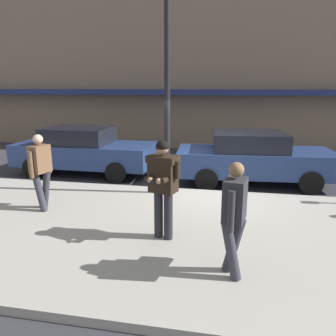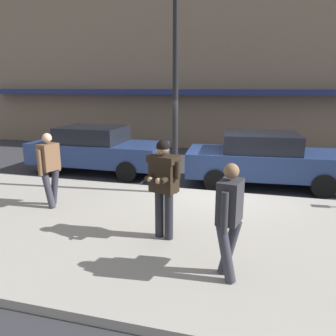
{
  "view_description": "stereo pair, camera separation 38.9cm",
  "coord_description": "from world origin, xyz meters",
  "px_view_note": "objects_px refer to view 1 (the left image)",
  "views": [
    {
      "loc": [
        0.46,
        -8.63,
        2.81
      ],
      "look_at": [
        -0.53,
        -3.37,
        1.49
      ],
      "focal_mm": 35.0,
      "sensor_mm": 36.0,
      "label": 1
    },
    {
      "loc": [
        0.84,
        -8.54,
        2.81
      ],
      "look_at": [
        -0.53,
        -3.37,
        1.49
      ],
      "focal_mm": 35.0,
      "sensor_mm": 36.0,
      "label": 2
    }
  ],
  "objects_px": {
    "parked_sedan_near": "(84,150)",
    "pedestrian_with_bag": "(235,213)",
    "parked_sedan_mid": "(253,158)",
    "street_lamp_post": "(167,73)",
    "man_texting_on_phone": "(163,179)",
    "pedestrian_dark_coat": "(40,168)"
  },
  "relations": [
    {
      "from": "parked_sedan_mid",
      "to": "pedestrian_dark_coat",
      "type": "bearing_deg",
      "value": -144.04
    },
    {
      "from": "parked_sedan_near",
      "to": "pedestrian_dark_coat",
      "type": "distance_m",
      "value": 3.71
    },
    {
      "from": "parked_sedan_mid",
      "to": "pedestrian_dark_coat",
      "type": "height_order",
      "value": "pedestrian_dark_coat"
    },
    {
      "from": "parked_sedan_near",
      "to": "street_lamp_post",
      "type": "xyz_separation_m",
      "value": [
        3.19,
        -1.97,
        2.35
      ]
    },
    {
      "from": "parked_sedan_near",
      "to": "pedestrian_with_bag",
      "type": "xyz_separation_m",
      "value": [
        4.83,
        -5.54,
        0.32
      ]
    },
    {
      "from": "parked_sedan_mid",
      "to": "pedestrian_with_bag",
      "type": "xyz_separation_m",
      "value": [
        -0.59,
        -5.35,
        0.32
      ]
    },
    {
      "from": "pedestrian_with_bag",
      "to": "pedestrian_dark_coat",
      "type": "distance_m",
      "value": 4.57
    },
    {
      "from": "parked_sedan_near",
      "to": "parked_sedan_mid",
      "type": "bearing_deg",
      "value": -2.02
    },
    {
      "from": "parked_sedan_mid",
      "to": "parked_sedan_near",
      "type": "bearing_deg",
      "value": 177.98
    },
    {
      "from": "parked_sedan_near",
      "to": "parked_sedan_mid",
      "type": "relative_size",
      "value": 0.98
    },
    {
      "from": "parked_sedan_mid",
      "to": "pedestrian_dark_coat",
      "type": "xyz_separation_m",
      "value": [
        -4.75,
        -3.44,
        0.32
      ]
    },
    {
      "from": "pedestrian_with_bag",
      "to": "pedestrian_dark_coat",
      "type": "bearing_deg",
      "value": 155.34
    },
    {
      "from": "pedestrian_with_bag",
      "to": "man_texting_on_phone",
      "type": "bearing_deg",
      "value": 141.12
    },
    {
      "from": "pedestrian_dark_coat",
      "to": "parked_sedan_near",
      "type": "bearing_deg",
      "value": 100.63
    },
    {
      "from": "parked_sedan_mid",
      "to": "street_lamp_post",
      "type": "bearing_deg",
      "value": -141.61
    },
    {
      "from": "street_lamp_post",
      "to": "pedestrian_dark_coat",
      "type": "bearing_deg",
      "value": -146.34
    },
    {
      "from": "parked_sedan_near",
      "to": "parked_sedan_mid",
      "type": "distance_m",
      "value": 5.43
    },
    {
      "from": "parked_sedan_near",
      "to": "street_lamp_post",
      "type": "height_order",
      "value": "street_lamp_post"
    },
    {
      "from": "parked_sedan_near",
      "to": "pedestrian_with_bag",
      "type": "height_order",
      "value": "pedestrian_with_bag"
    },
    {
      "from": "man_texting_on_phone",
      "to": "parked_sedan_mid",
      "type": "bearing_deg",
      "value": 67.3
    },
    {
      "from": "street_lamp_post",
      "to": "man_texting_on_phone",
      "type": "bearing_deg",
      "value": -80.81
    },
    {
      "from": "parked_sedan_mid",
      "to": "man_texting_on_phone",
      "type": "xyz_separation_m",
      "value": [
        -1.82,
        -4.36,
        0.46
      ]
    }
  ]
}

